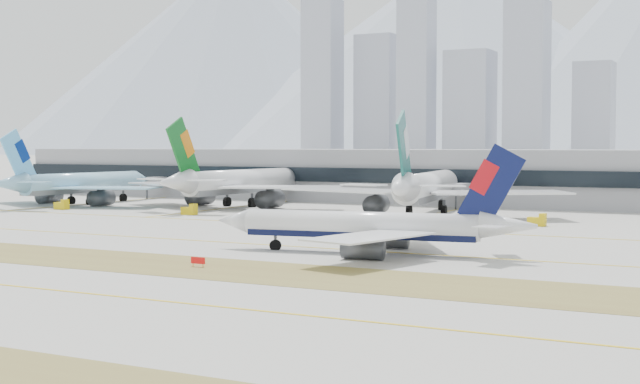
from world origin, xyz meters
The scene contains 11 objects.
ground centered at (0.00, 0.00, 0.00)m, with size 3000.00×3000.00×0.00m, color #A7A59C.
taxiing_airliner centered at (31.03, -7.93, 4.02)m, with size 49.50×42.65×16.66m.
widebody_korean centered at (-85.49, 55.48, 5.50)m, with size 58.01×56.75×20.69m.
widebody_eva centered at (-42.13, 68.23, 6.20)m, with size 65.44×63.87×23.32m.
widebody_cathay centered at (12.78, 62.46, 6.31)m, with size 65.67×65.01×23.74m.
terminal centered at (0.00, 114.84, 7.50)m, with size 280.00×43.10×15.00m.
hold_sign_right centered at (16.60, -32.00, 0.88)m, with size 2.20×0.15×1.35m.
gse_c centered at (41.79, 49.04, 1.05)m, with size 3.55×2.00×2.60m.
gse_a centered at (-76.24, 39.79, 1.05)m, with size 3.55×2.00×2.60m.
gse_b centered at (-37.46, 40.76, 1.05)m, with size 3.55×2.00×2.60m.
city_skyline centered at (-106.76, 453.42, 49.80)m, with size 342.00×49.80×140.00m.
Camera 1 is at (85.50, -128.70, 16.18)m, focal length 50.00 mm.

